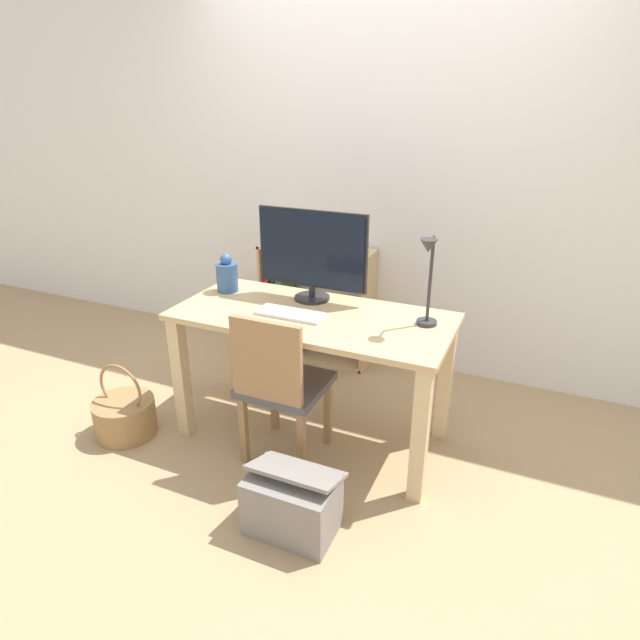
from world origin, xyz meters
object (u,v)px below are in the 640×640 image
(bookshelf, at_px, (300,307))
(storage_box, at_px, (292,503))
(vase, at_px, (227,276))
(chair, at_px, (280,383))
(desk_lamp, at_px, (428,274))
(monitor, at_px, (312,252))
(keyboard, at_px, (291,314))
(basket, at_px, (125,416))

(bookshelf, distance_m, storage_box, 1.75)
(vase, height_order, chair, vase)
(vase, distance_m, desk_lamp, 1.16)
(vase, distance_m, bookshelf, 0.91)
(vase, bearing_deg, bookshelf, 85.25)
(chair, bearing_deg, monitor, 103.84)
(keyboard, height_order, basket, keyboard)
(basket, bearing_deg, bookshelf, 71.34)
(basket, bearing_deg, desk_lamp, 17.05)
(chair, bearing_deg, bookshelf, 121.12)
(bookshelf, bearing_deg, chair, -68.46)
(vase, relative_size, storage_box, 0.56)
(vase, xyz_separation_m, chair, (0.52, -0.38, -0.37))
(keyboard, xyz_separation_m, vase, (-0.49, 0.18, 0.08))
(vase, height_order, basket, vase)
(basket, relative_size, storage_box, 1.11)
(desk_lamp, height_order, chair, desk_lamp)
(chair, height_order, storage_box, chair)
(keyboard, xyz_separation_m, desk_lamp, (0.65, 0.11, 0.26))
(bookshelf, bearing_deg, vase, -94.75)
(keyboard, relative_size, basket, 0.82)
(desk_lamp, relative_size, basket, 1.04)
(bookshelf, bearing_deg, keyboard, -66.28)
(chair, bearing_deg, basket, -160.88)
(monitor, relative_size, desk_lamp, 1.38)
(monitor, bearing_deg, basket, -144.88)
(basket, xyz_separation_m, storage_box, (1.17, -0.26, 0.03))
(bookshelf, xyz_separation_m, storage_box, (0.73, -1.58, -0.21))
(bookshelf, bearing_deg, storage_box, -65.24)
(keyboard, bearing_deg, bookshelf, 113.72)
(vase, xyz_separation_m, bookshelf, (0.06, 0.78, -0.47))
(monitor, distance_m, basket, 1.38)
(storage_box, bearing_deg, vase, 134.85)
(keyboard, relative_size, storage_box, 0.91)
(desk_lamp, distance_m, chair, 0.88)
(desk_lamp, height_order, basket, desk_lamp)
(monitor, xyz_separation_m, bookshelf, (-0.42, 0.70, -0.64))
(keyboard, distance_m, storage_box, 0.91)
(keyboard, height_order, chair, chair)
(monitor, bearing_deg, desk_lamp, -12.51)
(keyboard, bearing_deg, chair, -79.63)
(keyboard, xyz_separation_m, chair, (0.04, -0.20, -0.29))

